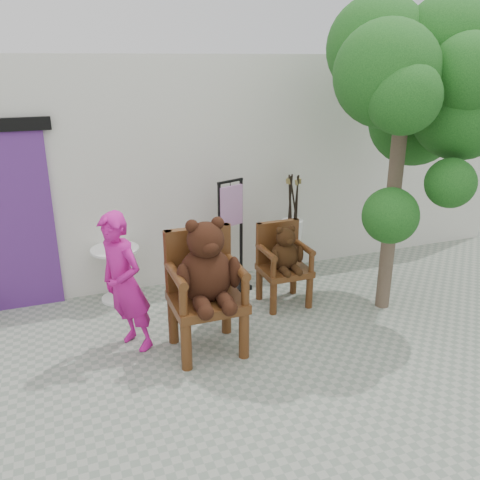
{
  "coord_description": "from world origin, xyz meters",
  "views": [
    {
      "loc": [
        -2.37,
        -3.76,
        2.95
      ],
      "look_at": [
        -0.4,
        1.45,
        0.95
      ],
      "focal_mm": 38.0,
      "sensor_mm": 36.0,
      "label": 1
    }
  ],
  "objects_px": {
    "chair_big": "(206,276)",
    "cafe_table": "(116,268)",
    "tree": "(420,86)",
    "display_stand": "(231,250)",
    "person": "(125,283)",
    "chair_small": "(284,257)",
    "stool_bucket": "(292,232)"
  },
  "relations": [
    {
      "from": "stool_bucket",
      "to": "tree",
      "type": "distance_m",
      "value": 2.55
    },
    {
      "from": "display_stand",
      "to": "stool_bucket",
      "type": "bearing_deg",
      "value": -7.68
    },
    {
      "from": "chair_big",
      "to": "cafe_table",
      "type": "height_order",
      "value": "chair_big"
    },
    {
      "from": "cafe_table",
      "to": "display_stand",
      "type": "height_order",
      "value": "display_stand"
    },
    {
      "from": "cafe_table",
      "to": "stool_bucket",
      "type": "relative_size",
      "value": 0.48
    },
    {
      "from": "chair_big",
      "to": "cafe_table",
      "type": "relative_size",
      "value": 2.09
    },
    {
      "from": "chair_small",
      "to": "display_stand",
      "type": "height_order",
      "value": "display_stand"
    },
    {
      "from": "stool_bucket",
      "to": "tree",
      "type": "xyz_separation_m",
      "value": [
        0.85,
        -1.3,
        2.02
      ]
    },
    {
      "from": "person",
      "to": "stool_bucket",
      "type": "xyz_separation_m",
      "value": [
        2.51,
        1.22,
        -0.13
      ]
    },
    {
      "from": "person",
      "to": "display_stand",
      "type": "relative_size",
      "value": 1.02
    },
    {
      "from": "chair_big",
      "to": "chair_small",
      "type": "height_order",
      "value": "chair_big"
    },
    {
      "from": "person",
      "to": "cafe_table",
      "type": "relative_size",
      "value": 2.2
    },
    {
      "from": "person",
      "to": "tree",
      "type": "distance_m",
      "value": 3.85
    },
    {
      "from": "chair_big",
      "to": "display_stand",
      "type": "xyz_separation_m",
      "value": [
        0.73,
        1.27,
        -0.26
      ]
    },
    {
      "from": "tree",
      "to": "chair_small",
      "type": "bearing_deg",
      "value": 158.69
    },
    {
      "from": "chair_big",
      "to": "tree",
      "type": "bearing_deg",
      "value": 4.17
    },
    {
      "from": "cafe_table",
      "to": "tree",
      "type": "height_order",
      "value": "tree"
    },
    {
      "from": "person",
      "to": "cafe_table",
      "type": "bearing_deg",
      "value": 146.57
    },
    {
      "from": "tree",
      "to": "display_stand",
      "type": "bearing_deg",
      "value": 149.59
    },
    {
      "from": "chair_big",
      "to": "stool_bucket",
      "type": "height_order",
      "value": "chair_big"
    },
    {
      "from": "chair_small",
      "to": "stool_bucket",
      "type": "xyz_separation_m",
      "value": [
        0.5,
        0.77,
        0.02
      ]
    },
    {
      "from": "stool_bucket",
      "to": "cafe_table",
      "type": "bearing_deg",
      "value": 178.97
    },
    {
      "from": "tree",
      "to": "chair_big",
      "type": "bearing_deg",
      "value": -175.83
    },
    {
      "from": "display_stand",
      "to": "person",
      "type": "bearing_deg",
      "value": -166.36
    },
    {
      "from": "display_stand",
      "to": "chair_small",
      "type": "bearing_deg",
      "value": -68.13
    },
    {
      "from": "chair_small",
      "to": "cafe_table",
      "type": "relative_size",
      "value": 1.46
    },
    {
      "from": "display_stand",
      "to": "stool_bucket",
      "type": "relative_size",
      "value": 1.04
    },
    {
      "from": "chair_big",
      "to": "chair_small",
      "type": "relative_size",
      "value": 1.43
    },
    {
      "from": "cafe_table",
      "to": "stool_bucket",
      "type": "distance_m",
      "value": 2.46
    },
    {
      "from": "chair_big",
      "to": "tree",
      "type": "xyz_separation_m",
      "value": [
        2.57,
        0.19,
        1.81
      ]
    },
    {
      "from": "person",
      "to": "chair_small",
      "type": "bearing_deg",
      "value": 71.88
    },
    {
      "from": "chair_big",
      "to": "person",
      "type": "distance_m",
      "value": 0.83
    }
  ]
}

